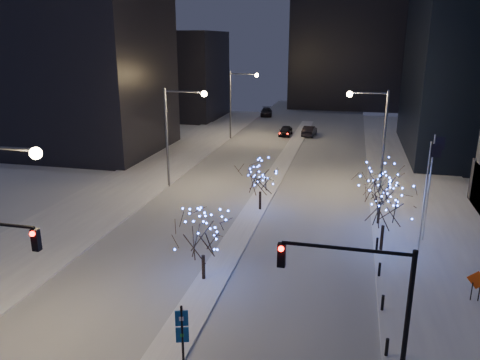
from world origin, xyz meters
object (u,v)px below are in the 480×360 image
(street_lamp_east, at_px, (375,128))
(car_near, at_px, (286,131))
(holiday_tree_plaza_near, at_px, (385,204))
(construction_sign, at_px, (477,283))
(street_lamp_w_far, at_px, (237,96))
(holiday_tree_median_near, at_px, (203,234))
(traffic_signal_east, at_px, (367,299))
(wayfinding_sign, at_px, (182,331))
(holiday_tree_plaza_far, at_px, (381,184))
(car_far, at_px, (266,112))
(street_lamp_w_mid, at_px, (176,124))
(holiday_tree_median_far, at_px, (260,177))
(car_mid, at_px, (309,131))

(street_lamp_east, distance_m, car_near, 29.54)
(holiday_tree_plaza_near, bearing_deg, construction_sign, -49.93)
(street_lamp_w_far, distance_m, holiday_tree_median_near, 43.86)
(traffic_signal_east, bearing_deg, holiday_tree_median_near, 139.40)
(street_lamp_w_far, height_order, street_lamp_east, same)
(wayfinding_sign, bearing_deg, holiday_tree_plaza_far, 46.82)
(holiday_tree_median_near, bearing_deg, holiday_tree_plaza_near, 32.39)
(car_far, bearing_deg, holiday_tree_median_near, -91.81)
(holiday_tree_plaza_near, relative_size, construction_sign, 2.85)
(car_near, bearing_deg, street_lamp_w_mid, -102.03)
(car_far, bearing_deg, street_lamp_w_mid, -99.18)
(street_lamp_w_mid, bearing_deg, holiday_tree_median_far, -26.94)
(construction_sign, bearing_deg, holiday_tree_plaza_near, 153.46)
(street_lamp_w_far, height_order, wayfinding_sign, street_lamp_w_far)
(street_lamp_w_far, relative_size, car_far, 1.86)
(car_near, bearing_deg, traffic_signal_east, -77.64)
(street_lamp_w_mid, relative_size, street_lamp_w_far, 1.00)
(street_lamp_w_mid, xyz_separation_m, holiday_tree_median_far, (9.44, -4.80, -3.39))
(car_far, height_order, construction_sign, construction_sign)
(traffic_signal_east, height_order, holiday_tree_plaza_near, traffic_signal_east)
(car_mid, height_order, wayfinding_sign, wayfinding_sign)
(holiday_tree_plaza_near, relative_size, wayfinding_sign, 1.62)
(car_near, bearing_deg, holiday_tree_plaza_near, -71.52)
(traffic_signal_east, xyz_separation_m, car_near, (-11.10, 55.27, -4.00))
(street_lamp_w_mid, xyz_separation_m, holiday_tree_plaza_near, (19.44, -10.93, -2.93))
(street_lamp_w_mid, xyz_separation_m, car_mid, (10.44, 29.90, -5.71))
(wayfinding_sign, bearing_deg, construction_sign, 14.67)
(car_mid, distance_m, holiday_tree_median_far, 34.79)
(street_lamp_east, height_order, car_near, street_lamp_east)
(car_near, distance_m, holiday_tree_median_near, 47.27)
(holiday_tree_median_far, relative_size, holiday_tree_plaza_near, 0.86)
(car_near, xyz_separation_m, wayfinding_sign, (3.30, -55.27, 1.26))
(car_far, height_order, holiday_tree_median_far, holiday_tree_median_far)
(holiday_tree_median_far, xyz_separation_m, holiday_tree_plaza_near, (10.00, -6.14, 0.47))
(street_lamp_east, xyz_separation_m, holiday_tree_median_near, (-10.58, -20.91, -3.31))
(car_mid, xyz_separation_m, car_far, (-10.19, 18.16, -0.01))
(street_lamp_w_mid, distance_m, car_near, 30.59)
(holiday_tree_median_far, height_order, wayfinding_sign, holiday_tree_median_far)
(street_lamp_w_far, distance_m, holiday_tree_plaza_near, 40.96)
(car_far, bearing_deg, wayfinding_sign, -91.33)
(street_lamp_east, relative_size, traffic_signal_east, 1.43)
(street_lamp_east, relative_size, holiday_tree_plaza_near, 1.88)
(street_lamp_w_mid, distance_m, street_lamp_east, 19.26)
(car_mid, bearing_deg, street_lamp_w_far, 30.03)
(car_far, distance_m, construction_sign, 69.13)
(street_lamp_w_far, height_order, traffic_signal_east, street_lamp_w_far)
(car_mid, xyz_separation_m, holiday_tree_median_near, (-2.00, -47.81, 2.35))
(street_lamp_w_mid, bearing_deg, wayfinding_sign, -68.82)
(holiday_tree_median_near, xyz_separation_m, holiday_tree_plaza_near, (11.00, 6.98, 0.43))
(holiday_tree_plaza_near, height_order, construction_sign, holiday_tree_plaza_near)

